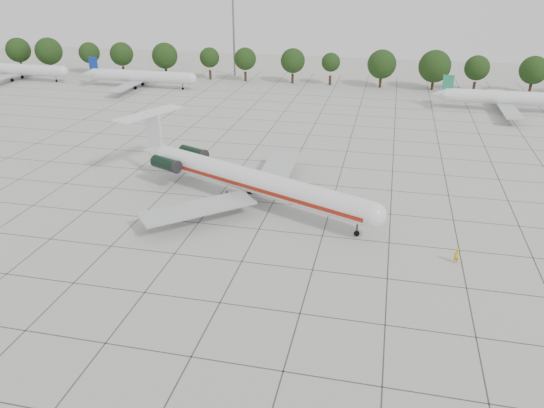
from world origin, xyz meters
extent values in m
plane|color=#B7B7AF|center=(0.00, 0.00, 0.00)|extent=(260.00, 260.00, 0.00)
cube|color=#383838|center=(0.00, 15.00, 0.01)|extent=(170.00, 170.00, 0.02)
cylinder|color=silver|center=(-2.26, 7.10, 3.41)|extent=(33.47, 16.85, 3.21)
sphere|color=silver|center=(13.84, 0.15, 3.41)|extent=(3.21, 3.21, 3.21)
cone|color=silver|center=(-20.59, 15.02, 3.41)|extent=(5.75, 4.88, 3.21)
cube|color=maroon|center=(-1.61, 8.59, 3.17)|extent=(31.32, 13.57, 0.54)
cube|color=maroon|center=(-2.90, 5.61, 3.17)|extent=(31.32, 13.57, 0.54)
cube|color=#B7BABC|center=(-1.02, 16.11, 2.09)|extent=(4.90, 14.73, 0.29)
cube|color=#B7BABC|center=(-7.97, 0.02, 2.09)|extent=(13.90, 13.06, 0.29)
cube|color=black|center=(-14.35, 14.71, 3.70)|extent=(2.47, 2.01, 0.24)
cylinder|color=black|center=(-14.08, 15.34, 3.70)|extent=(5.03, 3.55, 1.85)
cube|color=black|center=(-16.09, 10.69, 3.70)|extent=(2.47, 2.01, 0.24)
cylinder|color=black|center=(-16.36, 10.06, 3.70)|extent=(5.03, 3.55, 1.85)
cube|color=silver|center=(-20.14, 14.82, 6.82)|extent=(2.97, 1.49, 5.84)
cube|color=silver|center=(-20.77, 15.09, 9.55)|extent=(7.32, 11.89, 0.21)
cylinder|color=black|center=(12.05, 0.92, 0.93)|extent=(0.26, 0.26, 1.85)
cylinder|color=black|center=(12.05, 0.92, 0.34)|extent=(0.73, 0.52, 0.68)
cylinder|color=black|center=(-3.93, 10.58, 1.27)|extent=(0.31, 0.31, 1.75)
cylinder|color=black|center=(-3.93, 10.58, 0.49)|extent=(1.13, 0.92, 0.97)
cylinder|color=black|center=(-5.94, 5.93, 1.27)|extent=(0.31, 0.31, 1.75)
cylinder|color=black|center=(-5.94, 5.93, 0.49)|extent=(1.13, 0.92, 0.97)
imported|color=#E4A10D|center=(23.27, -3.04, 0.92)|extent=(0.81, 0.73, 1.85)
cylinder|color=silver|center=(-86.35, 72.35, 3.00)|extent=(27.20, 3.00, 3.00)
cube|color=#B7BABC|center=(-87.35, 72.35, 1.80)|extent=(3.50, 27.20, 0.25)
cylinder|color=black|center=(-87.35, 74.55, 0.40)|extent=(0.80, 0.45, 0.80)
cylinder|color=black|center=(-87.35, 70.15, 0.40)|extent=(0.80, 0.45, 0.80)
cylinder|color=silver|center=(-49.07, 71.08, 3.00)|extent=(27.20, 3.00, 3.00)
cube|color=#B7BABC|center=(-50.07, 71.08, 1.80)|extent=(3.50, 27.20, 0.25)
cube|color=navy|center=(-62.51, 71.08, 5.60)|extent=(2.40, 0.25, 3.60)
cylinder|color=black|center=(-50.07, 73.28, 0.40)|extent=(0.80, 0.45, 0.80)
cylinder|color=black|center=(-50.07, 68.88, 0.40)|extent=(0.80, 0.45, 0.80)
cylinder|color=silver|center=(40.32, 66.93, 3.00)|extent=(27.20, 3.00, 3.00)
cube|color=#B7BABC|center=(39.32, 66.93, 1.80)|extent=(3.50, 27.20, 0.25)
cube|color=#1C7F58|center=(26.88, 66.93, 5.60)|extent=(2.40, 0.25, 3.60)
cylinder|color=black|center=(39.32, 69.13, 0.40)|extent=(0.80, 0.45, 0.80)
cylinder|color=black|center=(39.32, 64.73, 0.40)|extent=(0.80, 0.45, 0.80)
cylinder|color=#332114|center=(-95.02, 85.00, 1.25)|extent=(0.70, 0.70, 2.50)
sphere|color=black|center=(-95.02, 85.00, 6.00)|extent=(7.14, 7.14, 7.14)
cylinder|color=#332114|center=(-84.83, 85.00, 1.25)|extent=(0.70, 0.70, 2.50)
sphere|color=black|center=(-84.83, 85.00, 6.00)|extent=(7.79, 7.79, 7.79)
cylinder|color=#332114|center=(-71.64, 85.00, 1.25)|extent=(0.70, 0.70, 2.50)
sphere|color=black|center=(-71.64, 85.00, 6.00)|extent=(5.94, 5.94, 5.94)
cylinder|color=#332114|center=(-61.45, 85.00, 1.25)|extent=(0.70, 0.70, 2.50)
sphere|color=black|center=(-61.45, 85.00, 6.00)|extent=(6.57, 6.57, 6.57)
cylinder|color=#332114|center=(-48.26, 85.00, 1.25)|extent=(0.70, 0.70, 2.50)
sphere|color=black|center=(-48.26, 85.00, 6.00)|extent=(7.15, 7.15, 7.15)
cylinder|color=#332114|center=(-35.07, 85.00, 1.25)|extent=(0.70, 0.70, 2.50)
sphere|color=black|center=(-35.07, 85.00, 6.00)|extent=(5.43, 5.43, 5.43)
cylinder|color=#332114|center=(-24.88, 85.00, 1.25)|extent=(0.70, 0.70, 2.50)
sphere|color=black|center=(-24.88, 85.00, 6.00)|extent=(5.99, 5.99, 5.99)
cylinder|color=#332114|center=(-11.69, 85.00, 1.25)|extent=(0.70, 0.70, 2.50)
sphere|color=black|center=(-11.69, 85.00, 6.00)|extent=(6.50, 6.50, 6.50)
cylinder|color=#332114|center=(-1.50, 85.00, 1.25)|extent=(0.70, 0.70, 2.50)
sphere|color=black|center=(-1.50, 85.00, 6.00)|extent=(4.93, 4.93, 4.93)
cylinder|color=#332114|center=(11.69, 85.00, 1.25)|extent=(0.70, 0.70, 2.50)
sphere|color=black|center=(11.69, 85.00, 6.00)|extent=(7.40, 7.40, 7.40)
cylinder|color=#332114|center=(24.88, 85.00, 1.25)|extent=(0.70, 0.70, 2.50)
sphere|color=black|center=(24.88, 85.00, 6.00)|extent=(8.08, 8.08, 8.08)
cylinder|color=#332114|center=(35.07, 85.00, 1.25)|extent=(0.70, 0.70, 2.50)
sphere|color=black|center=(35.07, 85.00, 6.00)|extent=(6.17, 6.17, 6.17)
cylinder|color=#332114|center=(48.26, 85.00, 1.25)|extent=(0.70, 0.70, 2.50)
sphere|color=black|center=(48.26, 85.00, 6.00)|extent=(6.82, 6.82, 6.82)
cylinder|color=slate|center=(-30.00, 92.00, 12.50)|extent=(0.56, 0.56, 25.00)
camera|label=1|loc=(14.46, -57.02, 30.80)|focal=35.00mm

